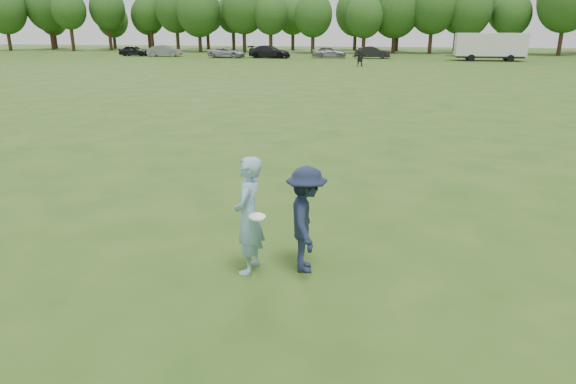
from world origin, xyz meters
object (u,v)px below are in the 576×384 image
(defender, at_px, (306,220))
(cargo_trailer, at_px, (490,46))
(car_c, at_px, (227,52))
(field_cone, at_px, (533,71))
(car_d, at_px, (270,52))
(player_far_d, at_px, (360,57))
(car_a, at_px, (134,51))
(car_b, at_px, (164,51))
(car_e, at_px, (329,52))
(thrower, at_px, (249,216))
(car_f, at_px, (373,52))

(defender, xyz_separation_m, cargo_trailer, (13.62, 58.64, 0.85))
(car_c, xyz_separation_m, cargo_trailer, (32.72, -0.53, 1.09))
(car_c, relative_size, field_cone, 16.41)
(car_d, bearing_deg, field_cone, -116.09)
(car_d, height_order, field_cone, car_d)
(player_far_d, distance_m, cargo_trailer, 18.70)
(car_a, relative_size, car_c, 0.84)
(player_far_d, bearing_deg, car_d, 119.29)
(player_far_d, xyz_separation_m, car_c, (-17.90, 11.89, -0.25))
(defender, xyz_separation_m, car_b, (-28.31, 60.37, -0.17))
(car_b, xyz_separation_m, car_e, (22.48, 0.79, 0.01))
(defender, height_order, car_a, defender)
(thrower, bearing_deg, field_cone, 163.53)
(car_d, bearing_deg, car_b, 92.69)
(defender, bearing_deg, car_c, 7.24)
(thrower, xyz_separation_m, car_d, (-12.52, 59.86, -0.22))
(car_a, bearing_deg, cargo_trailer, -93.67)
(car_a, bearing_deg, car_d, -94.81)
(car_b, height_order, car_e, car_e)
(field_cone, height_order, cargo_trailer, cargo_trailer)
(player_far_d, relative_size, car_d, 0.34)
(defender, bearing_deg, car_e, -5.20)
(car_b, xyz_separation_m, car_d, (14.86, -0.74, 0.04))
(thrower, distance_m, car_b, 66.49)
(car_c, height_order, field_cone, car_c)
(player_far_d, relative_size, car_c, 0.38)
(player_far_d, bearing_deg, car_b, 138.73)
(player_far_d, distance_m, car_f, 13.80)
(thrower, distance_m, car_f, 61.27)
(defender, distance_m, field_cone, 44.82)
(car_d, bearing_deg, thrower, -162.64)
(player_far_d, xyz_separation_m, car_d, (-12.26, 12.36, -0.15))
(cargo_trailer, bearing_deg, car_f, 170.18)
(defender, height_order, car_e, defender)
(defender, xyz_separation_m, car_c, (-19.10, 59.17, -0.24))
(player_far_d, relative_size, car_f, 0.41)
(thrower, relative_size, car_f, 0.44)
(thrower, bearing_deg, defender, 106.88)
(car_c, relative_size, car_f, 1.08)
(thrower, bearing_deg, car_d, -164.73)
(player_far_d, xyz_separation_m, cargo_trailer, (14.83, 11.37, 0.84))
(car_e, distance_m, car_f, 5.61)
(player_far_d, bearing_deg, car_e, 92.97)
(car_a, bearing_deg, field_cone, -112.14)
(field_cone, bearing_deg, car_b, 157.23)
(car_e, bearing_deg, car_b, 87.00)
(cargo_trailer, bearing_deg, car_e, 172.63)
(thrower, height_order, field_cone, thrower)
(defender, xyz_separation_m, car_f, (-0.23, 61.04, -0.17))
(player_far_d, bearing_deg, car_f, 70.46)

